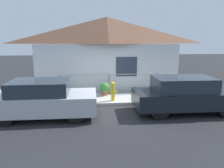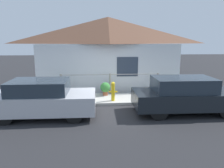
# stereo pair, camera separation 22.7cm
# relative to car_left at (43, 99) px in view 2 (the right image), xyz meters

# --- Properties ---
(ground_plane) EXTENTS (60.00, 60.00, 0.00)m
(ground_plane) POSITION_rel_car_left_xyz_m (2.66, 1.08, -0.68)
(ground_plane) COLOR #262628
(sidewalk) EXTENTS (24.00, 1.76, 0.13)m
(sidewalk) POSITION_rel_car_left_xyz_m (2.66, 1.96, -0.62)
(sidewalk) COLOR #B2AFA8
(sidewalk) RESTS_ON ground_plane
(house) EXTENTS (7.86, 2.23, 3.99)m
(house) POSITION_rel_car_left_xyz_m (2.66, 4.23, 2.42)
(house) COLOR silver
(house) RESTS_ON ground_plane
(fence) EXTENTS (4.90, 0.10, 1.03)m
(fence) POSITION_rel_car_left_xyz_m (2.66, 2.69, 0.01)
(fence) COLOR gray
(fence) RESTS_ON sidewalk
(car_left) EXTENTS (3.76, 1.75, 1.37)m
(car_left) POSITION_rel_car_left_xyz_m (0.00, 0.00, 0.00)
(car_left) COLOR #B7B7BC
(car_left) RESTS_ON ground_plane
(car_right) EXTENTS (4.09, 1.72, 1.40)m
(car_right) POSITION_rel_car_left_xyz_m (5.37, 0.00, 0.02)
(car_right) COLOR black
(car_right) RESTS_ON ground_plane
(fire_hydrant) EXTENTS (0.38, 0.17, 0.85)m
(fire_hydrant) POSITION_rel_car_left_xyz_m (2.70, 1.45, -0.11)
(fire_hydrant) COLOR yellow
(fire_hydrant) RESTS_ON sidewalk
(potted_plant_near_hydrant) EXTENTS (0.49, 0.49, 0.64)m
(potted_plant_near_hydrant) POSITION_rel_car_left_xyz_m (2.40, 2.41, -0.19)
(potted_plant_near_hydrant) COLOR #9E5638
(potted_plant_near_hydrant) RESTS_ON sidewalk
(potted_plant_by_fence) EXTENTS (0.51, 0.51, 0.64)m
(potted_plant_by_fence) POSITION_rel_car_left_xyz_m (0.26, 2.24, -0.20)
(potted_plant_by_fence) COLOR #9E5638
(potted_plant_by_fence) RESTS_ON sidewalk
(potted_plant_corner) EXTENTS (0.42, 0.42, 0.52)m
(potted_plant_corner) POSITION_rel_car_left_xyz_m (5.81, 2.22, -0.26)
(potted_plant_corner) COLOR brown
(potted_plant_corner) RESTS_ON sidewalk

